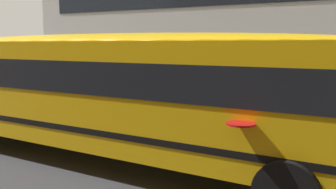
{
  "coord_description": "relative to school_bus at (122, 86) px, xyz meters",
  "views": [
    {
      "loc": [
        5.0,
        -8.71,
        2.67
      ],
      "look_at": [
        0.76,
        -0.96,
        1.47
      ],
      "focal_mm": 39.79,
      "sensor_mm": 36.0,
      "label": 1
    }
  ],
  "objects": [
    {
      "name": "ground_plane",
      "position": [
        -0.12,
        1.93,
        -1.72
      ],
      "size": [
        400.0,
        400.0,
        0.0
      ],
      "primitive_type": "plane",
      "color": "#38383D"
    },
    {
      "name": "lane_centreline",
      "position": [
        -0.12,
        1.93,
        -1.72
      ],
      "size": [
        110.0,
        0.16,
        0.01
      ],
      "primitive_type": "cube",
      "color": "silver",
      "rests_on": "ground_plane"
    },
    {
      "name": "school_bus",
      "position": [
        0.0,
        0.0,
        0.0
      ],
      "size": [
        13.06,
        3.35,
        2.9
      ],
      "rotation": [
        0.0,
        0.0,
        -0.03
      ],
      "color": "yellow",
      "rests_on": "ground_plane"
    },
    {
      "name": "sidewalk_far",
      "position": [
        -0.12,
        9.64,
        -1.72
      ],
      "size": [
        120.0,
        3.0,
        0.01
      ],
      "primitive_type": "cube",
      "color": "gray",
      "rests_on": "ground_plane"
    }
  ]
}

